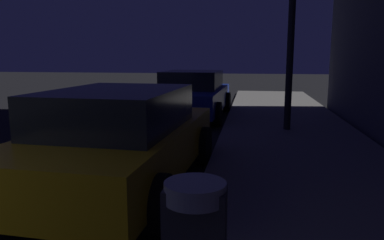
# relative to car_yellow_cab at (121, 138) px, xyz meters

# --- Properties ---
(car_yellow_cab) EXTENTS (2.26, 4.32, 1.43)m
(car_yellow_cab) POSITION_rel_car_yellow_cab_xyz_m (0.00, 0.00, 0.00)
(car_yellow_cab) COLOR gold
(car_yellow_cab) RESTS_ON ground
(car_blue) EXTENTS (2.24, 4.46, 1.43)m
(car_blue) POSITION_rel_car_yellow_cab_xyz_m (0.00, 6.34, -0.01)
(car_blue) COLOR navy
(car_blue) RESTS_ON ground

